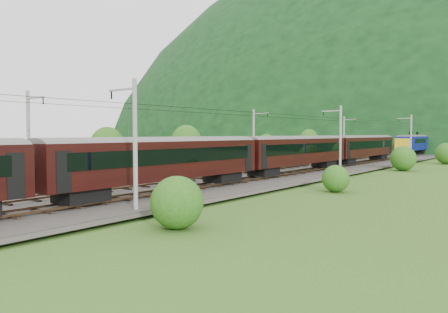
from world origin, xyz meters
The scene contains 14 objects.
ground centered at (0.00, 0.00, 0.00)m, with size 600.00×600.00×0.00m, color #345219.
railbed centered at (0.00, 10.00, 0.15)m, with size 14.00×220.00×0.30m, color #38332D.
track_left centered at (-2.40, 10.00, 0.37)m, with size 2.40×220.00×0.27m.
track_right centered at (2.40, 10.00, 0.37)m, with size 2.40×220.00×0.27m.
catenary_left centered at (-6.12, 32.00, 4.50)m, with size 2.54×192.28×8.00m.
catenary_right centered at (6.12, 32.00, 4.50)m, with size 2.54×192.28×8.00m.
overhead_wires centered at (0.00, 10.00, 7.10)m, with size 4.83×198.00×0.03m.
mountain_ridge centered at (-120.00, 300.00, 0.00)m, with size 336.00×280.00×132.00m, color black.
train centered at (2.40, 17.14, 3.46)m, with size 2.92×138.99×5.07m.
hazard_post_near centered at (-0.59, 64.88, 1.02)m, with size 0.15×0.15×1.43m, color red.
hazard_post_far centered at (0.20, 36.24, 1.10)m, with size 0.17×0.17×1.60m, color red.
signal centered at (-3.85, 42.18, 1.70)m, with size 0.26×0.26×2.39m.
vegetation_left centered at (-13.89, 13.94, 2.55)m, with size 10.31×147.96×6.64m.
vegetation_right centered at (11.56, 27.90, 1.37)m, with size 5.48×100.13×3.14m.
Camera 1 is at (26.64, -17.93, 4.95)m, focal length 35.00 mm.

